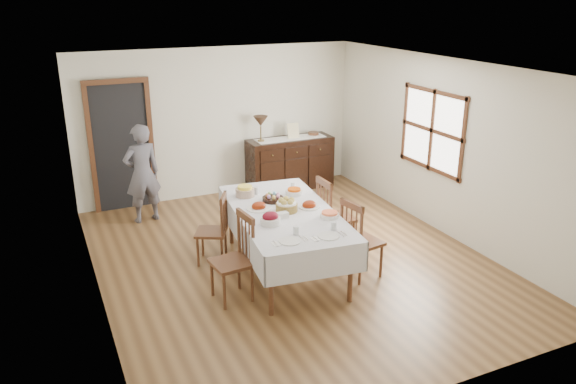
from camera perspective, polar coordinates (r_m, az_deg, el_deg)
name	(u,v)px	position (r m, az deg, el deg)	size (l,w,h in m)	color
ground	(291,259)	(7.76, 0.31, -6.84)	(6.00, 6.00, 0.00)	brown
room_shell	(268,137)	(7.50, -2.04, 5.58)	(5.02, 6.02, 2.65)	white
dining_table	(284,218)	(7.20, -0.38, -2.63)	(1.49, 2.53, 0.83)	silver
chair_left_near	(235,257)	(6.65, -5.37, -6.59)	(0.48, 0.48, 1.06)	#522F1B
chair_left_far	(215,228)	(7.58, -7.45, -3.67)	(0.54, 0.54, 0.96)	#522F1B
chair_right_near	(359,239)	(7.15, 7.24, -4.72)	(0.50, 0.50, 1.05)	#522F1B
chair_right_far	(333,215)	(7.84, 4.56, -2.30)	(0.45, 0.45, 1.07)	#522F1B
sideboard	(290,163)	(10.37, 0.20, 2.94)	(1.58, 0.57, 0.95)	black
person	(142,170)	(9.03, -14.62, 2.14)	(0.53, 0.34, 1.68)	#565560
bread_basket	(287,206)	(7.13, -0.14, -1.40)	(0.28, 0.28, 0.18)	olive
egg_basket	(273,198)	(7.49, -1.55, -0.66)	(0.28, 0.28, 0.11)	black
ham_platter_a	(259,207)	(7.24, -2.99, -1.50)	(0.33, 0.33, 0.11)	silver
ham_platter_b	(309,205)	(7.27, 2.17, -1.35)	(0.27, 0.27, 0.11)	silver
beet_bowl	(270,219)	(6.75, -1.80, -2.75)	(0.25, 0.25, 0.16)	silver
carrot_bowl	(294,192)	(7.72, 0.62, 0.02)	(0.24, 0.24, 0.09)	silver
pineapple_bowl	(245,191)	(7.68, -4.40, 0.06)	(0.26, 0.26, 0.15)	tan
casserole_dish	(330,215)	(6.97, 4.25, -2.32)	(0.24, 0.24, 0.07)	silver
butter_dish	(283,215)	(6.94, -0.56, -2.36)	(0.15, 0.11, 0.07)	silver
setting_left	(291,237)	(6.36, 0.35, -4.64)	(0.43, 0.31, 0.10)	silver
setting_right	(330,233)	(6.50, 4.27, -4.13)	(0.43, 0.31, 0.10)	silver
glass_far_a	(257,191)	(7.74, -3.21, 0.15)	(0.06, 0.06, 0.11)	silver
glass_far_b	(293,186)	(7.94, 0.52, 0.65)	(0.07, 0.07, 0.10)	silver
runner	(290,138)	(10.24, 0.25, 5.49)	(1.30, 0.35, 0.01)	white
table_lamp	(261,122)	(9.96, -2.80, 7.13)	(0.26, 0.26, 0.46)	brown
picture_frame	(293,131)	(10.22, 0.53, 6.24)	(0.22, 0.08, 0.28)	beige
deco_bowl	(313,134)	(10.49, 2.59, 5.95)	(0.20, 0.20, 0.06)	#522F1B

